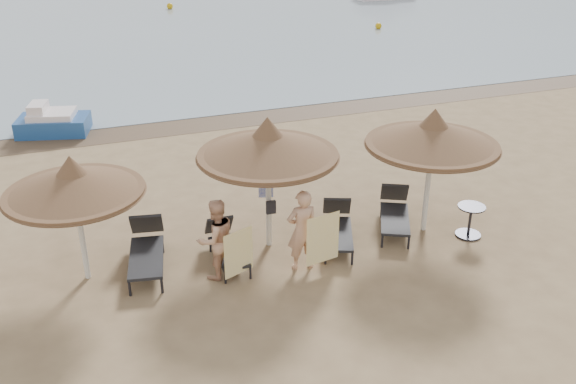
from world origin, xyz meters
name	(u,v)px	position (x,y,z in m)	size (l,w,h in m)	color
ground	(281,273)	(0.00, 0.00, 0.00)	(160.00, 160.00, 0.00)	#977A55
wet_sand_strip	(187,125)	(0.00, 9.40, 0.00)	(200.00, 1.60, 0.01)	brown
palapa_left	(73,182)	(-3.71, 1.18, 2.11)	(2.67, 2.67, 2.65)	silver
palapa_center	(268,145)	(0.14, 1.19, 2.35)	(2.98, 2.98, 2.95)	silver
palapa_right	(433,135)	(3.68, 0.64, 2.31)	(2.93, 2.93, 2.90)	silver
lounger_far_left	(146,248)	(-2.50, 1.26, 0.41)	(1.02, 2.11, 0.91)	black
lounger_near_left	(226,244)	(-0.89, 0.95, 0.35)	(0.58, 1.73, 0.77)	black
lounger_near_right	(338,226)	(1.61, 0.84, 0.37)	(1.25, 1.94, 0.83)	black
lounger_far_right	(395,211)	(3.12, 1.02, 0.38)	(1.40, 1.97, 0.85)	black
side_table	(470,222)	(4.49, 0.05, 0.35)	(0.61, 0.61, 0.74)	black
person_left	(216,233)	(-1.23, 0.35, 0.98)	(0.90, 0.59, 1.97)	tan
person_right	(302,224)	(0.48, 0.07, 1.02)	(0.94, 0.61, 2.04)	tan
towel_left	(239,253)	(-0.88, 0.00, 0.67)	(0.65, 0.27, 0.97)	yellow
towel_right	(323,239)	(0.83, -0.18, 0.75)	(0.76, 0.16, 1.08)	yellow
bag_patterned	(266,188)	(0.14, 1.37, 1.29)	(0.32, 0.18, 0.39)	white
bag_dark	(271,207)	(0.14, 1.03, 0.99)	(0.21, 0.07, 0.29)	black
pedal_boat	(52,122)	(-4.12, 10.12, 0.37)	(2.39, 1.76, 1.00)	#1F4B8D
buoy_mid	(170,6)	(3.41, 31.04, 0.19)	(0.39, 0.39, 0.39)	#D79F0B
buoy_right	(378,26)	(12.98, 21.11, 0.17)	(0.35, 0.35, 0.35)	#D79F0B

